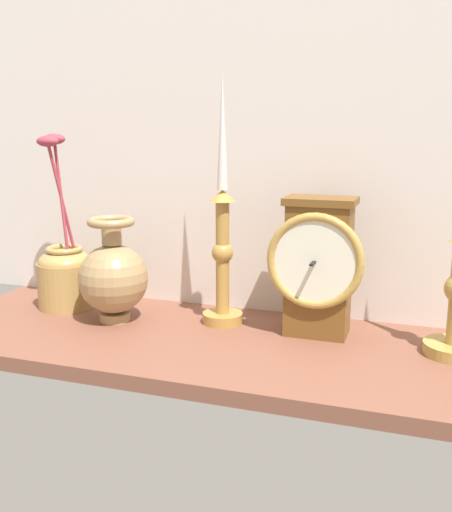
{
  "coord_description": "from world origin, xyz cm",
  "views": [
    {
      "loc": [
        32.55,
        -86.58,
        33.78
      ],
      "look_at": [
        2.73,
        0.0,
        14.0
      ],
      "focal_mm": 41.51,
      "sensor_mm": 36.0,
      "label": 1
    }
  ],
  "objects_px": {
    "mantel_clock": "(318,265)",
    "brass_vase_jar": "(65,272)",
    "candlestick_tall_center": "(223,242)",
    "brass_vase_bulbous": "(113,276)"
  },
  "relations": [
    {
      "from": "candlestick_tall_center",
      "to": "brass_vase_bulbous",
      "type": "height_order",
      "value": "candlestick_tall_center"
    },
    {
      "from": "mantel_clock",
      "to": "brass_vase_jar",
      "type": "relative_size",
      "value": 0.7
    },
    {
      "from": "brass_vase_bulbous",
      "to": "mantel_clock",
      "type": "bearing_deg",
      "value": 6.91
    },
    {
      "from": "mantel_clock",
      "to": "brass_vase_jar",
      "type": "bearing_deg",
      "value": 179.76
    },
    {
      "from": "candlestick_tall_center",
      "to": "brass_vase_jar",
      "type": "height_order",
      "value": "candlestick_tall_center"
    },
    {
      "from": "candlestick_tall_center",
      "to": "mantel_clock",
      "type": "bearing_deg",
      "value": -3.38
    },
    {
      "from": "mantel_clock",
      "to": "candlestick_tall_center",
      "type": "bearing_deg",
      "value": 176.62
    },
    {
      "from": "mantel_clock",
      "to": "brass_vase_bulbous",
      "type": "distance_m",
      "value": 0.36
    },
    {
      "from": "mantel_clock",
      "to": "candlestick_tall_center",
      "type": "height_order",
      "value": "candlestick_tall_center"
    },
    {
      "from": "mantel_clock",
      "to": "brass_vase_jar",
      "type": "height_order",
      "value": "brass_vase_jar"
    }
  ]
}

